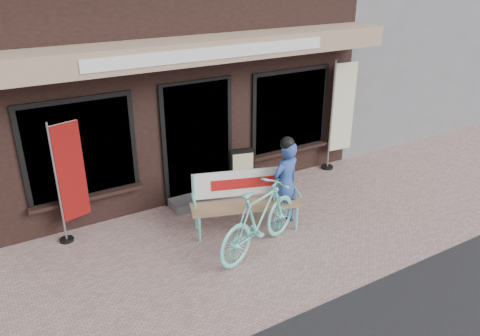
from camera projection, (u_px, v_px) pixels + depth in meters
ground at (257, 248)px, 7.13m from camera, size 70.00×70.00×0.00m
storefront at (132, 14)px, 9.83m from camera, size 7.00×6.77×6.00m
neighbor_right_near at (396, 5)px, 14.29m from camera, size 10.00×7.00×5.60m
bench at (245, 196)px, 7.50m from camera, size 1.82×0.98×0.96m
person at (286, 182)px, 7.53m from camera, size 0.58×0.44×1.53m
bicycle at (259, 219)px, 6.88m from camera, size 1.84×1.08×1.07m
nobori_red at (69, 179)px, 7.04m from camera, size 0.58×0.28×1.95m
nobori_cream at (341, 113)px, 9.51m from camera, size 0.67×0.27×2.28m
menu_stand at (242, 172)px, 8.60m from camera, size 0.46×0.20×0.91m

